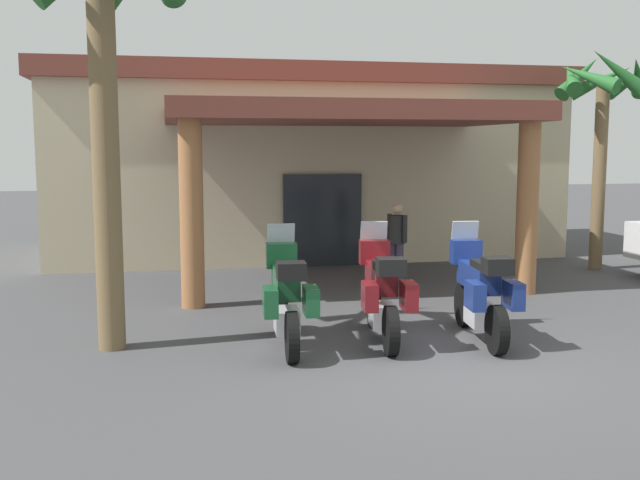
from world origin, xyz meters
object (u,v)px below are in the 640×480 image
motorcycle_blue (481,291)px  motorcycle_green (286,297)px  motel_building (303,161)px  motorcycle_maroon (382,292)px  pedestrian (397,237)px  palm_tree_roadside (100,22)px  palm_tree_near_portico (602,99)px

motorcycle_blue → motorcycle_green: bearing=93.1°
motorcycle_green → motorcycle_blue: same height
motel_building → motorcycle_green: 9.44m
motel_building → motorcycle_maroon: size_ratio=5.78×
motorcycle_green → pedestrian: pedestrian is taller
motorcycle_green → palm_tree_roadside: bearing=84.1°
motorcycle_green → motorcycle_maroon: (1.36, 0.04, 0.00)m
motorcycle_green → palm_tree_near_portico: (7.85, 4.93, 3.04)m
motorcycle_maroon → palm_tree_near_portico: size_ratio=0.46×
pedestrian → palm_tree_near_portico: 5.68m
motorcycle_blue → pedestrian: bearing=4.5°
motorcycle_green → motorcycle_blue: size_ratio=1.00×
motorcycle_green → motel_building: bearing=-7.9°
motorcycle_green → motorcycle_blue: 2.74m
motel_building → motorcycle_maroon: motel_building is taller
motorcycle_maroon → motorcycle_blue: size_ratio=1.00×
motorcycle_maroon → palm_tree_roadside: bearing=92.1°
pedestrian → motorcycle_blue: bearing=60.6°
pedestrian → palm_tree_near_portico: (4.88, 0.71, 2.82)m
motel_building → pedestrian: (0.92, -4.84, -1.43)m
pedestrian → motorcycle_maroon: bearing=42.7°
pedestrian → palm_tree_near_portico: size_ratio=0.33×
motorcycle_blue → palm_tree_near_portico: size_ratio=0.46×
motorcycle_blue → motorcycle_maroon: bearing=87.1°
motorcycle_blue → motel_building: bearing=11.8°
motorcycle_blue → palm_tree_roadside: 6.25m
palm_tree_roadside → palm_tree_near_portico: 11.14m
palm_tree_near_portico → motorcycle_green: bearing=-147.9°
motorcycle_blue → pedestrian: size_ratio=1.37×
motorcycle_green → pedestrian: 5.17m
motorcycle_green → palm_tree_roadside: palm_tree_roadside is taller
motel_building → pedestrian: 5.13m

